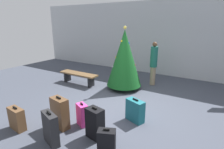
{
  "coord_description": "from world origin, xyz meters",
  "views": [
    {
      "loc": [
        2.37,
        -4.38,
        2.57
      ],
      "look_at": [
        -0.63,
        0.48,
        0.9
      ],
      "focal_mm": 28.77,
      "sensor_mm": 36.0,
      "label": 1
    }
  ],
  "objects_px": {
    "suitcase_2": "(135,111)",
    "holiday_tree": "(124,58)",
    "suitcase_3": "(95,123)",
    "suitcase_6": "(17,119)",
    "suitcase_4": "(107,142)",
    "suitcase_0": "(82,115)",
    "waiting_bench": "(79,76)",
    "suitcase_5": "(60,113)",
    "suitcase_1": "(51,129)",
    "traveller_0": "(154,62)"
  },
  "relations": [
    {
      "from": "suitcase_2",
      "to": "holiday_tree",
      "type": "bearing_deg",
      "value": 125.04
    },
    {
      "from": "suitcase_3",
      "to": "suitcase_6",
      "type": "height_order",
      "value": "suitcase_3"
    },
    {
      "from": "suitcase_2",
      "to": "suitcase_4",
      "type": "xyz_separation_m",
      "value": [
        0.04,
        -1.44,
        -0.04
      ]
    },
    {
      "from": "suitcase_0",
      "to": "suitcase_2",
      "type": "height_order",
      "value": "suitcase_2"
    },
    {
      "from": "holiday_tree",
      "to": "suitcase_2",
      "type": "relative_size",
      "value": 3.83
    },
    {
      "from": "waiting_bench",
      "to": "suitcase_5",
      "type": "relative_size",
      "value": 2.16
    },
    {
      "from": "waiting_bench",
      "to": "suitcase_5",
      "type": "bearing_deg",
      "value": -55.91
    },
    {
      "from": "suitcase_5",
      "to": "suitcase_6",
      "type": "xyz_separation_m",
      "value": [
        -0.85,
        -0.62,
        -0.11
      ]
    },
    {
      "from": "suitcase_4",
      "to": "waiting_bench",
      "type": "bearing_deg",
      "value": 138.96
    },
    {
      "from": "suitcase_2",
      "to": "suitcase_4",
      "type": "height_order",
      "value": "suitcase_2"
    },
    {
      "from": "suitcase_0",
      "to": "suitcase_5",
      "type": "xyz_separation_m",
      "value": [
        -0.4,
        -0.37,
        0.11
      ]
    },
    {
      "from": "holiday_tree",
      "to": "suitcase_6",
      "type": "distance_m",
      "value": 4.13
    },
    {
      "from": "suitcase_5",
      "to": "suitcase_1",
      "type": "bearing_deg",
      "value": -60.98
    },
    {
      "from": "traveller_0",
      "to": "suitcase_2",
      "type": "distance_m",
      "value": 3.2
    },
    {
      "from": "suitcase_0",
      "to": "suitcase_1",
      "type": "xyz_separation_m",
      "value": [
        -0.09,
        -0.92,
        0.07
      ]
    },
    {
      "from": "waiting_bench",
      "to": "suitcase_4",
      "type": "height_order",
      "value": "suitcase_4"
    },
    {
      "from": "holiday_tree",
      "to": "suitcase_0",
      "type": "bearing_deg",
      "value": -83.16
    },
    {
      "from": "waiting_bench",
      "to": "suitcase_2",
      "type": "relative_size",
      "value": 2.81
    },
    {
      "from": "suitcase_1",
      "to": "suitcase_3",
      "type": "height_order",
      "value": "suitcase_1"
    },
    {
      "from": "suitcase_6",
      "to": "suitcase_3",
      "type": "bearing_deg",
      "value": 22.2
    },
    {
      "from": "suitcase_6",
      "to": "holiday_tree",
      "type": "bearing_deg",
      "value": 77.07
    },
    {
      "from": "suitcase_2",
      "to": "suitcase_0",
      "type": "bearing_deg",
      "value": -139.76
    },
    {
      "from": "suitcase_0",
      "to": "suitcase_3",
      "type": "distance_m",
      "value": 0.64
    },
    {
      "from": "suitcase_0",
      "to": "suitcase_5",
      "type": "distance_m",
      "value": 0.56
    },
    {
      "from": "holiday_tree",
      "to": "suitcase_6",
      "type": "xyz_separation_m",
      "value": [
        -0.9,
        -3.91,
        -0.96
      ]
    },
    {
      "from": "suitcase_1",
      "to": "suitcase_3",
      "type": "distance_m",
      "value": 0.96
    },
    {
      "from": "suitcase_3",
      "to": "suitcase_2",
      "type": "bearing_deg",
      "value": 67.5
    },
    {
      "from": "traveller_0",
      "to": "suitcase_5",
      "type": "height_order",
      "value": "traveller_0"
    },
    {
      "from": "suitcase_2",
      "to": "suitcase_3",
      "type": "relative_size",
      "value": 0.84
    },
    {
      "from": "suitcase_1",
      "to": "suitcase_3",
      "type": "relative_size",
      "value": 1.0
    },
    {
      "from": "waiting_bench",
      "to": "suitcase_3",
      "type": "xyz_separation_m",
      "value": [
        2.87,
        -2.65,
        -0.01
      ]
    },
    {
      "from": "waiting_bench",
      "to": "traveller_0",
      "type": "distance_m",
      "value": 3.21
    },
    {
      "from": "suitcase_1",
      "to": "waiting_bench",
      "type": "bearing_deg",
      "value": 123.29
    },
    {
      "from": "suitcase_2",
      "to": "suitcase_3",
      "type": "bearing_deg",
      "value": -112.5
    },
    {
      "from": "suitcase_0",
      "to": "suitcase_1",
      "type": "relative_size",
      "value": 0.81
    },
    {
      "from": "waiting_bench",
      "to": "suitcase_4",
      "type": "distance_m",
      "value": 4.48
    },
    {
      "from": "traveller_0",
      "to": "suitcase_6",
      "type": "height_order",
      "value": "traveller_0"
    },
    {
      "from": "suitcase_5",
      "to": "suitcase_6",
      "type": "height_order",
      "value": "suitcase_5"
    },
    {
      "from": "traveller_0",
      "to": "suitcase_3",
      "type": "xyz_separation_m",
      "value": [
        0.13,
        -4.21,
        -0.61
      ]
    },
    {
      "from": "holiday_tree",
      "to": "suitcase_0",
      "type": "relative_size",
      "value": 3.97
    },
    {
      "from": "suitcase_0",
      "to": "suitcase_4",
      "type": "bearing_deg",
      "value": -26.07
    },
    {
      "from": "holiday_tree",
      "to": "suitcase_1",
      "type": "bearing_deg",
      "value": -86.17
    },
    {
      "from": "waiting_bench",
      "to": "suitcase_4",
      "type": "relative_size",
      "value": 3.2
    },
    {
      "from": "suitcase_5",
      "to": "suitcase_6",
      "type": "relative_size",
      "value": 1.38
    },
    {
      "from": "waiting_bench",
      "to": "suitcase_1",
      "type": "height_order",
      "value": "suitcase_1"
    },
    {
      "from": "suitcase_1",
      "to": "suitcase_5",
      "type": "bearing_deg",
      "value": 119.02
    },
    {
      "from": "suitcase_1",
      "to": "suitcase_3",
      "type": "bearing_deg",
      "value": 44.79
    },
    {
      "from": "suitcase_2",
      "to": "suitcase_5",
      "type": "bearing_deg",
      "value": -138.94
    },
    {
      "from": "holiday_tree",
      "to": "suitcase_6",
      "type": "relative_size",
      "value": 4.05
    },
    {
      "from": "holiday_tree",
      "to": "suitcase_4",
      "type": "relative_size",
      "value": 4.36
    }
  ]
}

